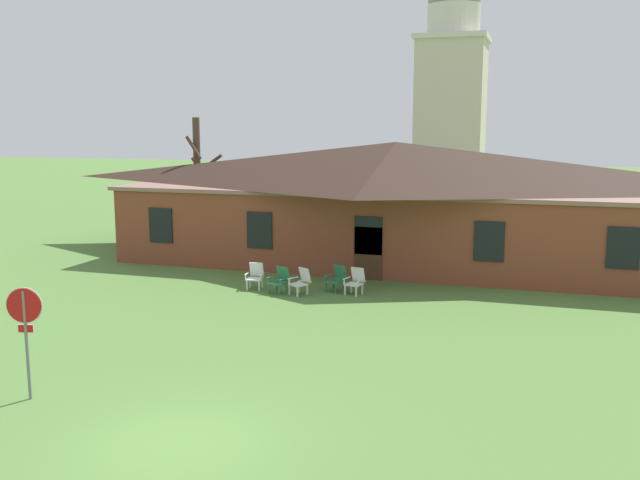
{
  "coord_description": "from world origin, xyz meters",
  "views": [
    {
      "loc": [
        6.34,
        -10.95,
        5.97
      ],
      "look_at": [
        -0.06,
        9.01,
        2.52
      ],
      "focal_mm": 38.94,
      "sensor_mm": 36.0,
      "label": 1
    }
  ],
  "objects_px": {
    "lawn_chair_near_door": "(280,279)",
    "lawn_chair_left_end": "(301,281)",
    "stop_sign": "(25,321)",
    "lawn_chair_by_porch": "(255,275)",
    "lawn_chair_middle": "(337,278)",
    "lawn_chair_right_end": "(355,281)"
  },
  "relations": [
    {
      "from": "lawn_chair_left_end",
      "to": "lawn_chair_middle",
      "type": "relative_size",
      "value": 1.0
    },
    {
      "from": "lawn_chair_by_porch",
      "to": "lawn_chair_near_door",
      "type": "xyz_separation_m",
      "value": [
        1.12,
        -0.38,
        0.0
      ]
    },
    {
      "from": "lawn_chair_middle",
      "to": "lawn_chair_right_end",
      "type": "relative_size",
      "value": 1.0
    },
    {
      "from": "lawn_chair_by_porch",
      "to": "lawn_chair_right_end",
      "type": "distance_m",
      "value": 3.78
    },
    {
      "from": "lawn_chair_near_door",
      "to": "lawn_chair_left_end",
      "type": "height_order",
      "value": "same"
    },
    {
      "from": "lawn_chair_middle",
      "to": "lawn_chair_right_end",
      "type": "bearing_deg",
      "value": -15.89
    },
    {
      "from": "lawn_chair_by_porch",
      "to": "lawn_chair_middle",
      "type": "relative_size",
      "value": 1.0
    },
    {
      "from": "stop_sign",
      "to": "lawn_chair_by_porch",
      "type": "height_order",
      "value": "stop_sign"
    },
    {
      "from": "lawn_chair_by_porch",
      "to": "lawn_chair_left_end",
      "type": "bearing_deg",
      "value": -10.52
    },
    {
      "from": "lawn_chair_near_door",
      "to": "lawn_chair_middle",
      "type": "bearing_deg",
      "value": 25.07
    },
    {
      "from": "stop_sign",
      "to": "lawn_chair_near_door",
      "type": "relative_size",
      "value": 2.65
    },
    {
      "from": "lawn_chair_by_porch",
      "to": "lawn_chair_near_door",
      "type": "relative_size",
      "value": 1.0
    },
    {
      "from": "stop_sign",
      "to": "lawn_chair_right_end",
      "type": "height_order",
      "value": "stop_sign"
    },
    {
      "from": "stop_sign",
      "to": "lawn_chair_by_porch",
      "type": "distance_m",
      "value": 11.38
    },
    {
      "from": "lawn_chair_by_porch",
      "to": "lawn_chair_near_door",
      "type": "bearing_deg",
      "value": -18.9
    },
    {
      "from": "lawn_chair_middle",
      "to": "lawn_chair_right_end",
      "type": "distance_m",
      "value": 0.79
    },
    {
      "from": "lawn_chair_middle",
      "to": "lawn_chair_near_door",
      "type": "bearing_deg",
      "value": -154.93
    },
    {
      "from": "stop_sign",
      "to": "lawn_chair_middle",
      "type": "xyz_separation_m",
      "value": [
        3.61,
        11.8,
        -1.29
      ]
    },
    {
      "from": "stop_sign",
      "to": "lawn_chair_right_end",
      "type": "xyz_separation_m",
      "value": [
        4.37,
        11.58,
        -1.29
      ]
    },
    {
      "from": "lawn_chair_left_end",
      "to": "lawn_chair_right_end",
      "type": "distance_m",
      "value": 1.96
    },
    {
      "from": "lawn_chair_by_porch",
      "to": "lawn_chair_left_end",
      "type": "height_order",
      "value": "same"
    },
    {
      "from": "stop_sign",
      "to": "lawn_chair_by_porch",
      "type": "xyz_separation_m",
      "value": [
        0.6,
        11.29,
        -1.29
      ]
    }
  ]
}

